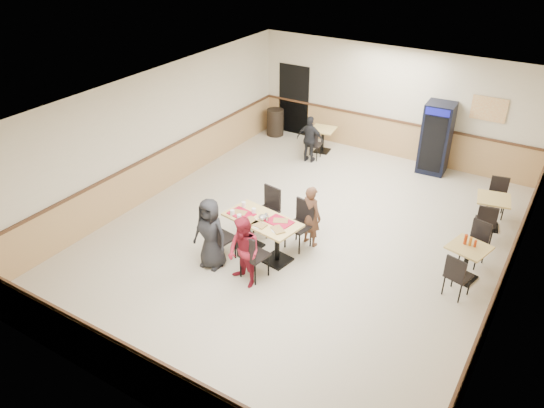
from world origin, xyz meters
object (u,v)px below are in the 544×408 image
Objects in this scene: back_table at (323,136)px; pepsi_cooler at (436,138)px; lone_diner at (310,139)px; diner_man_opposite at (311,216)px; side_table_far at (492,208)px; side_table_near at (467,257)px; diner_woman_left at (210,234)px; trash_bin at (275,122)px; main_table at (262,231)px; diner_woman_right at (244,252)px.

back_table is 3.10m from pepsi_cooler.
pepsi_cooler is (3.04, 1.17, 0.29)m from lone_diner.
diner_man_opposite reaches higher than side_table_far.
side_table_near is 6.27m from back_table.
diner_woman_left reaches higher than lone_diner.
lone_diner is at bearing 94.93° from diner_woman_left.
side_table_near is 7.94m from trash_bin.
pepsi_cooler is at bearing 132.25° from side_table_far.
back_table is (0.00, 0.78, -0.19)m from lone_diner.
main_table is 2.25× the size of back_table.
side_table_far is (4.30, 4.30, -0.25)m from diner_woman_left.
diner_woman_left is 5.27m from lone_diner.
back_table is at bearing -96.79° from lone_diner.
diner_man_opposite is 3.08m from side_table_near.
lone_diner is 1.58× the size of side_table_near.
lone_diner is 1.61× the size of trash_bin.
side_table_far is at bearing -125.88° from diner_man_opposite.
side_table_near is (3.03, 0.48, -0.19)m from diner_man_opposite.
trash_bin is at bearing 162.97° from side_table_far.
pepsi_cooler reaches higher than back_table.
back_table is (-1.51, 6.15, -0.24)m from diner_woman_right.
pepsi_cooler is (1.52, 6.54, 0.23)m from diner_woman_right.
side_table_near is at bearing -37.82° from back_table.
diner_woman_left is at bearing -169.79° from diner_woman_right.
side_table_far is 5.24m from back_table.
side_table_near is at bearing -31.89° from trash_bin.
back_table is at bearing 113.10° from main_table.
side_table_near is (4.95, -3.07, -0.17)m from lone_diner.
diner_woman_right is at bearing -76.17° from back_table.
pepsi_cooler reaches higher than side_table_far.
diner_man_opposite is 1.66× the size of trash_bin.
diner_woman_right is (0.87, -0.14, -0.03)m from diner_woman_left.
back_table is at bearing -176.12° from pepsi_cooler.
side_table_near is 1.12× the size of back_table.
lone_diner is at bearing 148.24° from side_table_near.
pepsi_cooler reaches higher than lone_diner.
pepsi_cooler is at bearing 7.37° from back_table.
diner_man_opposite reaches higher than side_table_near.
back_table is 0.39× the size of pepsi_cooler.
side_table_far reaches higher than back_table.
diner_man_opposite is (0.40, 1.82, -0.03)m from diner_woman_right.
lone_diner is at bearing -32.27° from trash_bin.
main_table is 1.27× the size of lone_diner.
main_table is 1.06m from diner_man_opposite.
side_table_far is at bearing 90.15° from side_table_near.
side_table_far is at bearing -51.24° from pepsi_cooler.
main_table is at bearing -136.67° from side_table_far.
main_table is at bearing -160.15° from side_table_near.
diner_woman_right is 1.74× the size of trash_bin.
lone_diner reaches higher than side_table_near.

